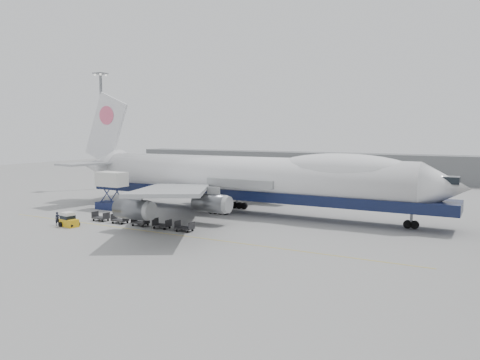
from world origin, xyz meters
The scene contains 14 objects.
ground centered at (0.00, 0.00, 0.00)m, with size 260.00×260.00×0.00m, color gray.
apron_line centered at (0.00, -6.00, 0.01)m, with size 60.00×0.15×0.01m, color gold.
hangar centered at (-10.00, 70.00, 3.50)m, with size 110.00×8.00×7.00m, color slate.
floodlight_mast centered at (-42.00, 24.00, 14.27)m, with size 2.40×2.40×25.43m.
airliner centered at (0.64, 12.00, 5.62)m, with size 67.00×55.30×19.98m.
catering_truck centered at (-20.70, 4.52, 3.45)m, with size 5.33×3.74×6.17m.
baggage_tug centered at (-15.83, -8.78, 0.86)m, with size 2.83×1.83×1.93m.
ground_worker centered at (-17.72, -9.00, 0.93)m, with size 0.68×0.45×1.86m, color black.
traffic_cone centered at (-14.94, -8.97, 0.24)m, with size 0.35×0.35×0.51m.
dolly_0 centered at (-14.93, -3.82, 0.53)m, with size 2.30×1.35×1.30m.
dolly_1 centered at (-11.26, -3.82, 0.53)m, with size 2.30×1.35×1.30m.
dolly_2 centered at (-7.60, -3.82, 0.53)m, with size 2.30×1.35×1.30m.
dolly_3 centered at (-3.93, -3.82, 0.53)m, with size 2.30×1.35×1.30m.
dolly_4 centered at (-0.27, -3.82, 0.53)m, with size 2.30×1.35×1.30m.
Camera 1 is at (34.30, -52.19, 12.86)m, focal length 35.00 mm.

